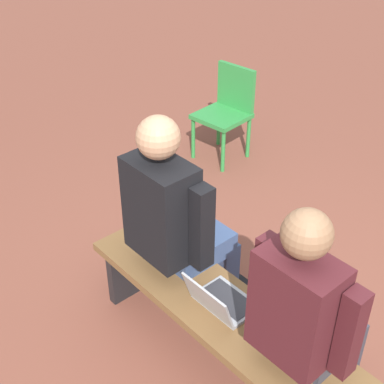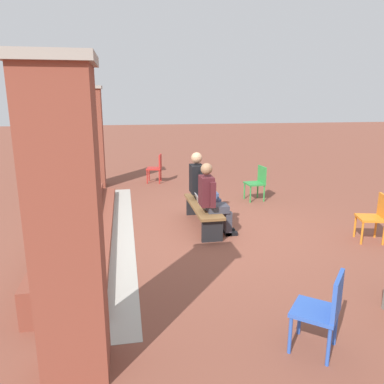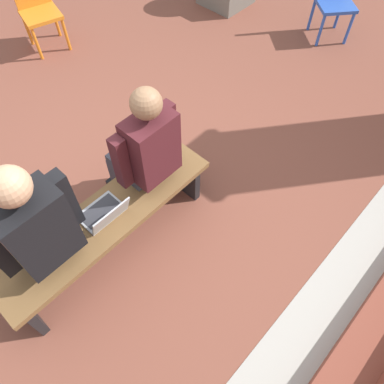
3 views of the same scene
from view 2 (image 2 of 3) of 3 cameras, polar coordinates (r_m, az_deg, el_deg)
ground_plane at (r=7.16m, az=3.06°, el=-5.86°), size 60.00×60.00×0.00m
concrete_strip at (r=7.22m, az=-10.49°, el=-5.90°), size 6.79×0.40×0.01m
brick_steps at (r=7.21m, az=-16.54°, el=-4.84°), size 5.99×0.90×0.45m
brick_pillar_left_of_steps at (r=3.33m, az=-18.49°, el=-4.89°), size 0.64×0.64×2.77m
brick_pillar_right_of_steps at (r=10.85m, az=-14.88°, el=8.10°), size 0.64×0.64×2.77m
bench at (r=7.25m, az=1.66°, el=-2.65°), size 1.80×0.44×0.45m
person_student at (r=6.72m, az=3.08°, el=-0.81°), size 0.54×0.68×1.34m
person_adult at (r=7.58m, az=1.52°, el=1.13°), size 0.58×0.73×1.40m
laptop at (r=7.21m, az=1.57°, el=-1.53°), size 0.32×0.29×0.21m
plastic_chair_by_pillar at (r=9.29m, az=9.96°, el=1.68°), size 0.46×0.46×0.84m
plastic_chair_near_bench_left at (r=7.23m, az=26.19°, el=-3.14°), size 0.52×0.52×0.84m
plastic_chair_foreground at (r=11.16m, az=-5.43°, el=3.90°), size 0.50×0.50×0.84m
plastic_chair_near_bench_right at (r=3.98m, az=19.44°, el=-16.29°), size 0.59×0.59×0.84m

